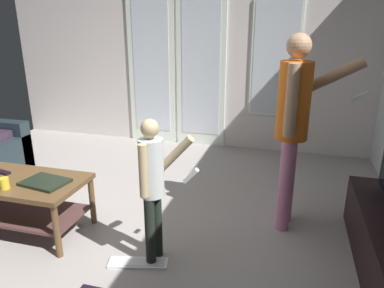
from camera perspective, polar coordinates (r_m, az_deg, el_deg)
name	(u,v)px	position (r m, az deg, el deg)	size (l,w,h in m)	color
ground_plane	(96,233)	(3.29, -14.86, -13.49)	(5.29, 5.25, 0.02)	#9B938E
wall_back_with_doors	(185,52)	(5.19, -1.18, 14.26)	(5.29, 0.09, 2.71)	silver
coffee_table	(21,193)	(3.38, -25.37, -7.05)	(1.09, 0.58, 0.47)	brown
person_adult	(294,117)	(3.04, 15.88, 4.13)	(0.70, 0.44, 1.64)	pink
person_child	(153,180)	(2.57, -6.17, -5.65)	(0.41, 0.30, 1.10)	black
loose_keyboard	(138,263)	(2.86, -8.51, -18.06)	(0.46, 0.23, 0.02)	white
laptop_closed	(45,182)	(3.16, -22.18, -5.60)	(0.35, 0.26, 0.02)	black
cup_near_edge	(4,183)	(3.18, -27.51, -5.54)	(0.07, 0.07, 0.09)	gold
tv_remote_black	(2,172)	(3.52, -27.82, -3.93)	(0.17, 0.05, 0.02)	black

